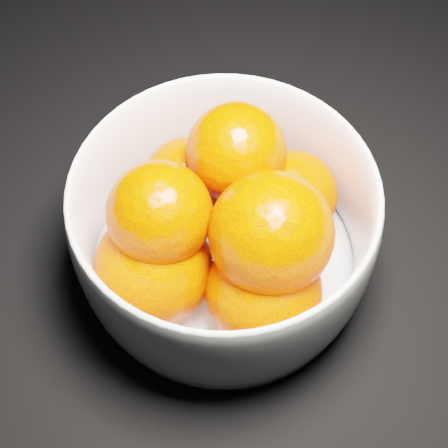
{
  "coord_description": "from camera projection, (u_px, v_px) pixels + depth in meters",
  "views": [
    {
      "loc": [
        0.27,
        -0.0,
        0.46
      ],
      "look_at": [
        0.25,
        0.25,
        0.06
      ],
      "focal_mm": 50.0,
      "sensor_mm": 36.0,
      "label": 1
    }
  ],
  "objects": [
    {
      "name": "bowl",
      "position": [
        224.0,
        228.0,
        0.48
      ],
      "size": [
        0.23,
        0.23,
        0.11
      ],
      "rotation": [
        0.0,
        0.0,
        0.14
      ],
      "color": "silver",
      "rests_on": "ground"
    },
    {
      "name": "orange_pile",
      "position": [
        224.0,
        228.0,
        0.46
      ],
      "size": [
        0.18,
        0.17,
        0.13
      ],
      "color": "#F43B00",
      "rests_on": "bowl"
    }
  ]
}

